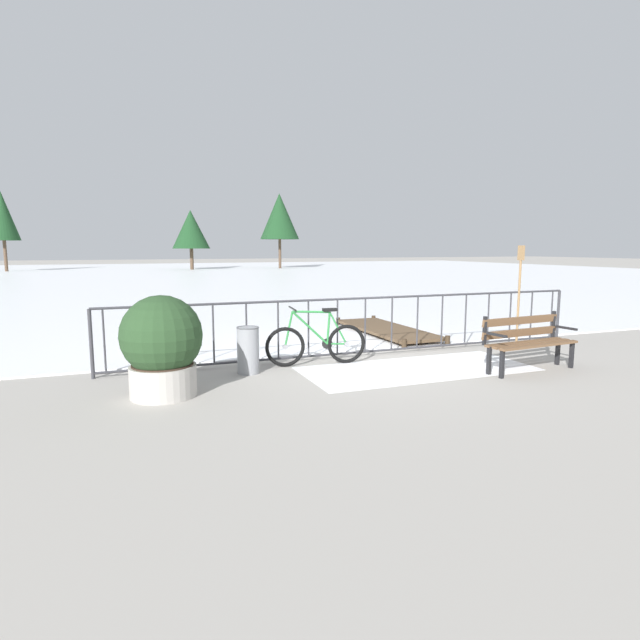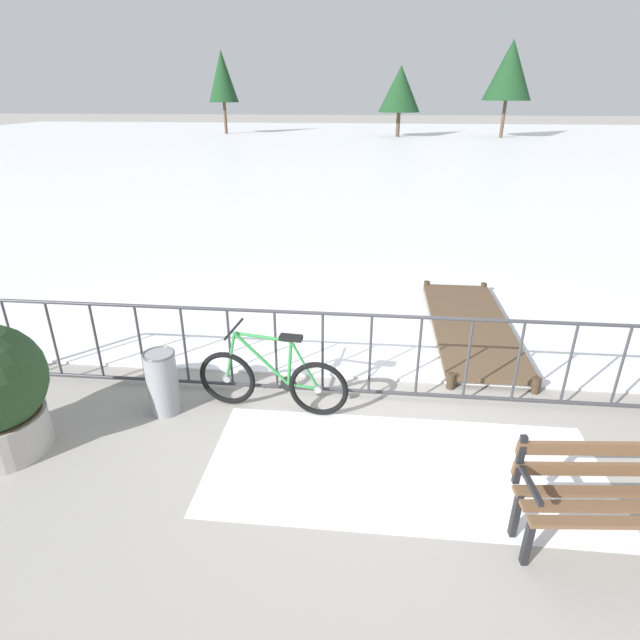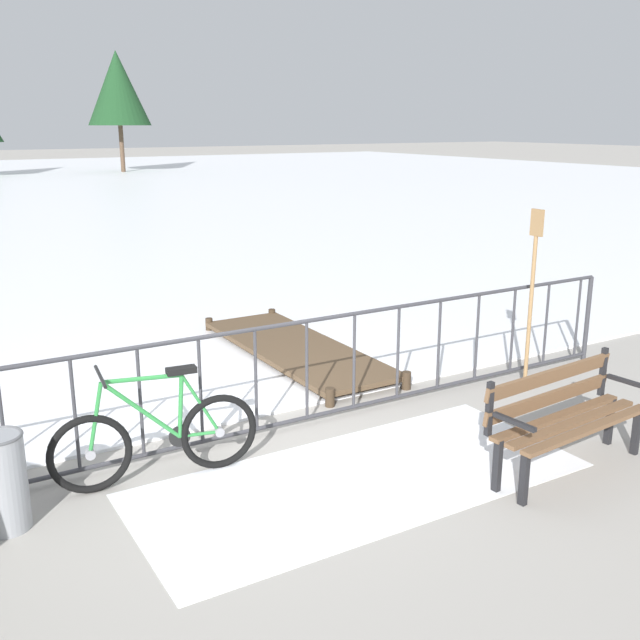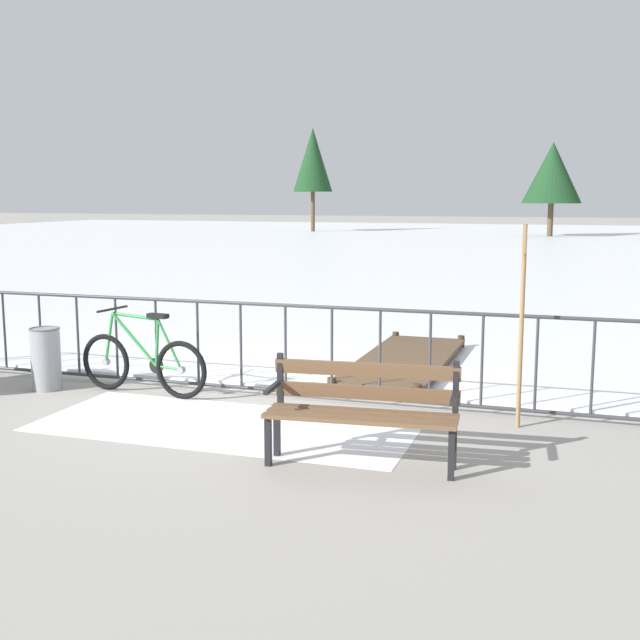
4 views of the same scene
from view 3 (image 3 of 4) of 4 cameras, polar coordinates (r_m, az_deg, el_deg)
ground_plane at (r=6.95m, az=-4.93°, el=-9.08°), size 160.00×160.00×0.00m
snow_patch at (r=6.17m, az=3.16°, el=-12.31°), size 3.74×1.63×0.01m
railing_fence at (r=6.74m, az=-5.04°, el=-4.74°), size 9.06×0.06×1.07m
bicycle_near_railing at (r=6.15m, az=-12.61°, el=-9.00°), size 1.71×0.52×0.97m
park_bench at (r=6.48m, az=18.48°, el=-6.78°), size 1.64×0.62×0.89m
trash_bin at (r=5.79m, az=-23.56°, el=-11.48°), size 0.35×0.35×0.73m
oar_upright at (r=8.10m, az=16.23°, el=2.38°), size 0.04×0.16×1.98m
wooden_dock at (r=9.14m, az=-1.90°, el=-2.20°), size 1.10×3.34×0.20m
tree_west_mid at (r=45.31m, az=-15.53°, el=17.05°), size 3.56×3.56×6.81m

